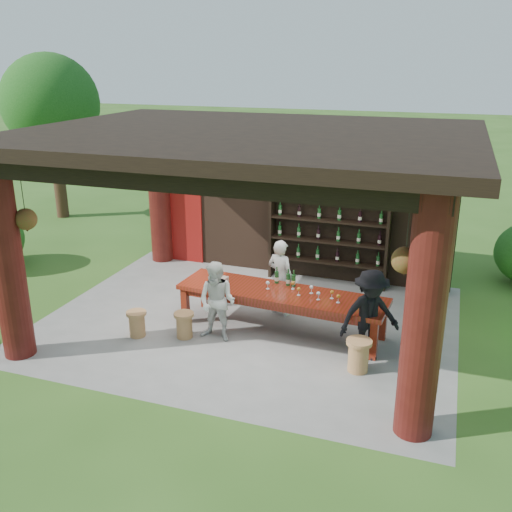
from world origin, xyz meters
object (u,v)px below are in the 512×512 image
(stool_near_left, at_px, (184,324))
(napkin_basket, at_px, (220,280))
(wine_shelf, at_px, (328,232))
(stool_far_left, at_px, (137,323))
(host, at_px, (280,277))
(guest_woman, at_px, (217,302))
(tasting_table, at_px, (281,297))
(stool_near_right, at_px, (358,355))
(guest_man, at_px, (370,316))

(stool_near_left, height_order, napkin_basket, napkin_basket)
(wine_shelf, height_order, stool_near_left, wine_shelf)
(wine_shelf, relative_size, stool_far_left, 5.54)
(stool_near_left, distance_m, host, 2.04)
(guest_woman, bearing_deg, napkin_basket, 111.75)
(tasting_table, distance_m, stool_near_right, 1.85)
(host, distance_m, napkin_basket, 1.17)
(stool_near_left, distance_m, napkin_basket, 1.04)
(host, distance_m, guest_man, 2.22)
(stool_near_left, bearing_deg, tasting_table, 28.37)
(guest_man, bearing_deg, stool_near_right, -133.11)
(stool_near_right, distance_m, stool_far_left, 3.86)
(stool_near_right, height_order, guest_man, guest_man)
(guest_man, height_order, napkin_basket, guest_man)
(stool_far_left, relative_size, napkin_basket, 1.78)
(guest_man, bearing_deg, stool_far_left, 155.16)
(stool_near_left, xyz_separation_m, napkin_basket, (0.36, 0.78, 0.58))
(wine_shelf, xyz_separation_m, stool_near_left, (-1.76, -3.43, -0.89))
(tasting_table, xyz_separation_m, guest_woman, (-0.94, -0.68, 0.06))
(tasting_table, height_order, napkin_basket, napkin_basket)
(tasting_table, distance_m, guest_woman, 1.16)
(stool_far_left, bearing_deg, guest_man, 7.35)
(stool_far_left, height_order, guest_man, guest_man)
(stool_far_left, xyz_separation_m, guest_man, (3.94, 0.51, 0.52))
(tasting_table, bearing_deg, napkin_basket, -178.44)
(stool_near_right, relative_size, host, 0.36)
(stool_far_left, xyz_separation_m, napkin_basket, (1.17, 1.01, 0.57))
(stool_near_right, xyz_separation_m, stool_far_left, (-3.86, -0.09, -0.03))
(wine_shelf, height_order, tasting_table, wine_shelf)
(guest_woman, bearing_deg, stool_far_left, -161.48)
(tasting_table, relative_size, guest_woman, 2.70)
(tasting_table, distance_m, guest_man, 1.71)
(host, height_order, guest_woman, host)
(host, height_order, napkin_basket, host)
(stool_near_right, distance_m, host, 2.45)
(wine_shelf, distance_m, guest_man, 3.45)
(host, bearing_deg, wine_shelf, -87.76)
(stool_near_right, bearing_deg, guest_woman, 173.78)
(guest_man, relative_size, napkin_basket, 5.92)
(wine_shelf, xyz_separation_m, guest_woman, (-1.19, -3.29, -0.43))
(tasting_table, relative_size, stool_far_left, 8.15)
(host, relative_size, guest_man, 0.95)
(stool_near_left, bearing_deg, stool_far_left, -164.41)
(tasting_table, bearing_deg, wine_shelf, 84.51)
(tasting_table, distance_m, napkin_basket, 1.16)
(stool_near_left, xyz_separation_m, guest_woman, (0.57, 0.14, 0.46))
(guest_woman, distance_m, guest_man, 2.57)
(tasting_table, height_order, stool_near_right, tasting_table)
(host, bearing_deg, guest_man, 162.81)
(stool_near_left, distance_m, stool_near_right, 3.06)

